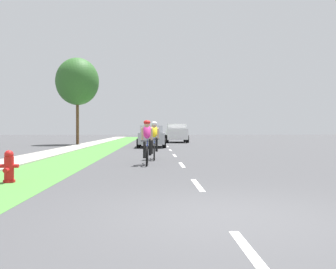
% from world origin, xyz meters
% --- Properties ---
extents(ground_plane, '(120.00, 120.00, 0.00)m').
position_xyz_m(ground_plane, '(0.00, 20.00, 0.00)').
color(ground_plane, '#424244').
extents(grass_verge, '(2.32, 70.00, 0.01)m').
position_xyz_m(grass_verge, '(-4.40, 20.00, 0.00)').
color(grass_verge, '#478438').
rests_on(grass_verge, ground_plane).
extents(sidewalk_concrete, '(1.65, 70.00, 0.10)m').
position_xyz_m(sidewalk_concrete, '(-6.39, 20.00, 0.00)').
color(sidewalk_concrete, '#9E998E').
rests_on(sidewalk_concrete, ground_plane).
extents(lane_markings_center, '(0.12, 53.13, 0.01)m').
position_xyz_m(lane_markings_center, '(0.00, 24.00, 0.00)').
color(lane_markings_center, white).
rests_on(lane_markings_center, ground_plane).
extents(fire_hydrant_red, '(0.44, 0.38, 0.76)m').
position_xyz_m(fire_hydrant_red, '(-4.40, 3.55, 0.37)').
color(fire_hydrant_red, red).
rests_on(fire_hydrant_red, ground_plane).
extents(cyclist_lead, '(0.42, 1.72, 1.58)m').
position_xyz_m(cyclist_lead, '(-1.23, 7.79, 0.81)').
color(cyclist_lead, black).
rests_on(cyclist_lead, ground_plane).
extents(cyclist_trailing, '(0.42, 1.72, 1.58)m').
position_xyz_m(cyclist_trailing, '(-0.98, 10.05, 0.81)').
color(cyclist_trailing, black).
rests_on(cyclist_trailing, ground_plane).
extents(sedan_silver, '(1.98, 4.30, 1.52)m').
position_xyz_m(sedan_silver, '(-1.17, 20.85, 0.77)').
color(sedan_silver, '#A5A8AD').
rests_on(sedan_silver, ground_plane).
extents(suv_white, '(2.15, 4.70, 1.79)m').
position_xyz_m(suv_white, '(1.17, 30.35, 0.95)').
color(suv_white, silver).
rests_on(suv_white, ground_plane).
extents(street_tree_near, '(3.53, 3.53, 7.15)m').
position_xyz_m(street_tree_near, '(-7.31, 25.28, 5.19)').
color(street_tree_near, brown).
rests_on(street_tree_near, ground_plane).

